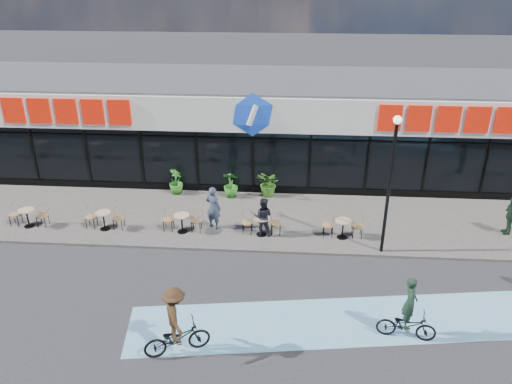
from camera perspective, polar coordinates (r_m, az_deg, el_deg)
ground at (r=16.71m, az=-2.16°, el=-10.56°), size 120.00×120.00×0.00m
sidewalk at (r=20.48m, az=-0.84°, el=-3.08°), size 44.00×5.00×0.10m
bike_lane at (r=15.63m, az=12.44°, el=-14.14°), size 14.17×4.13×0.01m
building at (r=24.59m, az=0.20°, el=7.68°), size 30.60×6.57×4.75m
lamp_post at (r=17.45m, az=15.14°, el=1.93°), size 0.28×0.28×5.08m
bistro_set_1 at (r=21.64m, az=-24.57°, el=-2.41°), size 1.54×0.62×0.90m
bistro_set_2 at (r=20.37m, az=-16.92°, el=-2.82°), size 1.54×0.62×0.90m
bistro_set_3 at (r=19.51m, az=-8.42°, el=-3.22°), size 1.54×0.62×0.90m
bistro_set_4 at (r=19.11m, az=0.65°, el=-3.57°), size 1.54×0.62×0.90m
bistro_set_5 at (r=19.20m, az=9.88°, el=-3.83°), size 1.54×0.62×0.90m
potted_plant_left at (r=22.60m, az=-9.13°, el=1.18°), size 0.65×0.65×1.14m
potted_plant_mid at (r=22.04m, az=-2.91°, el=0.86°), size 0.70×0.70×1.16m
potted_plant_right at (r=22.07m, az=1.52°, el=0.97°), size 1.41×1.41×1.18m
patron_left at (r=19.43m, az=-4.91°, el=-1.78°), size 0.75×0.63×1.74m
patron_right at (r=18.91m, az=0.80°, el=-2.83°), size 0.81×0.67×1.54m
pedestrian_a at (r=21.32m, az=27.06°, el=-2.42°), size 0.42×0.91×1.53m
cyclist_a at (r=14.92m, az=16.92°, el=-13.69°), size 1.71×0.81×2.02m
cyclist_c at (r=13.91m, az=-9.12°, el=-14.98°), size 1.91×1.28×2.09m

